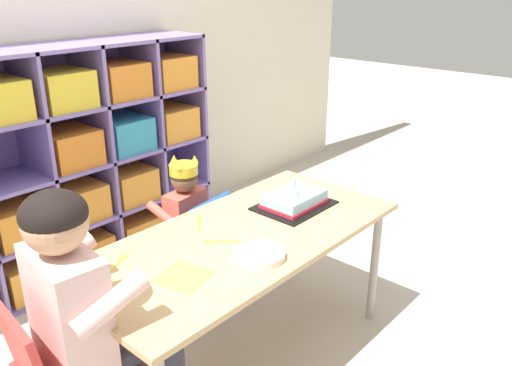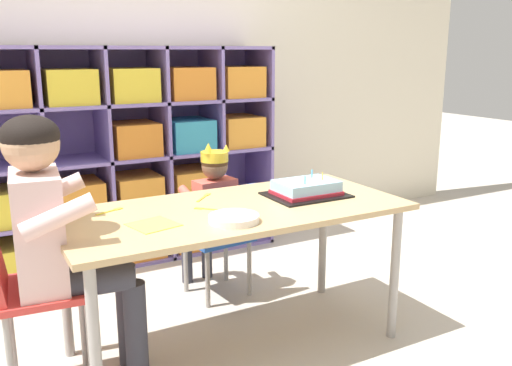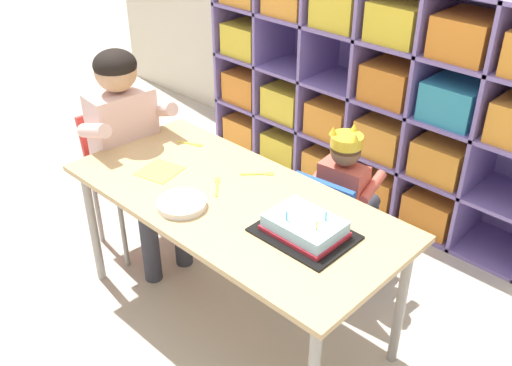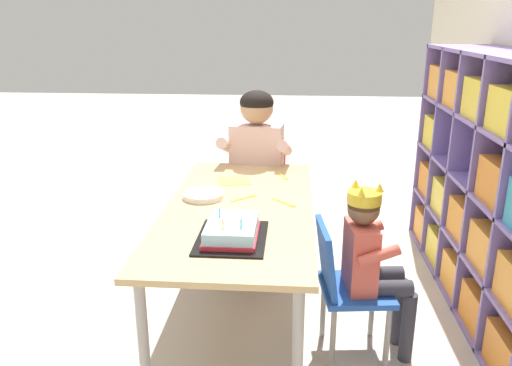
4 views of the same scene
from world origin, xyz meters
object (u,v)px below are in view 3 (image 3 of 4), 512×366
(adult_helper_seated, at_px, (130,136))
(birthday_cake_on_tray, at_px, (305,228))
(classroom_chair_adult_side, at_px, (123,166))
(fork_beside_plate_stack, at_px, (259,174))
(classroom_chair_blue, at_px, (333,221))
(activity_table, at_px, (232,210))
(fork_scattered_mid_table, at_px, (191,144))
(fork_by_napkin, at_px, (217,186))
(child_with_crown, at_px, (347,186))
(paper_plate_stack, at_px, (182,204))

(adult_helper_seated, relative_size, birthday_cake_on_tray, 3.07)
(classroom_chair_adult_side, xyz_separation_m, fork_beside_plate_stack, (0.76, 0.18, 0.19))
(classroom_chair_blue, distance_m, adult_helper_seated, 1.01)
(activity_table, relative_size, birthday_cake_on_tray, 4.16)
(classroom_chair_adult_side, distance_m, fork_scattered_mid_table, 0.43)
(classroom_chair_blue, bearing_deg, adult_helper_seated, 21.53)
(fork_by_napkin, bearing_deg, adult_helper_seated, -133.59)
(activity_table, height_order, fork_scattered_mid_table, fork_scattered_mid_table)
(birthday_cake_on_tray, xyz_separation_m, fork_by_napkin, (-0.47, 0.01, -0.03))
(fork_scattered_mid_table, relative_size, fork_beside_plate_stack, 1.06)
(activity_table, height_order, birthday_cake_on_tray, birthday_cake_on_tray)
(adult_helper_seated, height_order, fork_by_napkin, adult_helper_seated)
(fork_by_napkin, xyz_separation_m, fork_scattered_mid_table, (-0.35, 0.17, 0.00))
(child_with_crown, distance_m, paper_plate_stack, 0.80)
(classroom_chair_blue, distance_m, classroom_chair_adult_side, 1.07)
(fork_scattered_mid_table, bearing_deg, adult_helper_seated, 12.26)
(adult_helper_seated, xyz_separation_m, birthday_cake_on_tray, (1.05, -0.01, 0.01))
(activity_table, height_order, paper_plate_stack, paper_plate_stack)
(child_with_crown, bearing_deg, classroom_chair_blue, 89.40)
(activity_table, relative_size, classroom_chair_blue, 2.32)
(fork_beside_plate_stack, bearing_deg, fork_by_napkin, 26.14)
(paper_plate_stack, bearing_deg, child_with_crown, 72.05)
(child_with_crown, bearing_deg, classroom_chair_adult_side, 23.30)
(child_with_crown, relative_size, paper_plate_stack, 4.17)
(child_with_crown, bearing_deg, birthday_cake_on_tray, 104.19)
(classroom_chair_blue, relative_size, child_with_crown, 0.77)
(classroom_chair_blue, height_order, child_with_crown, child_with_crown)
(fork_scattered_mid_table, bearing_deg, child_with_crown, -171.54)
(activity_table, xyz_separation_m, child_with_crown, (0.15, 0.57, -0.08))
(fork_scattered_mid_table, bearing_deg, fork_beside_plate_stack, 158.78)
(child_with_crown, relative_size, classroom_chair_adult_side, 1.13)
(paper_plate_stack, xyz_separation_m, fork_beside_plate_stack, (0.05, 0.38, -0.01))
(classroom_chair_adult_side, height_order, fork_by_napkin, classroom_chair_adult_side)
(classroom_chair_adult_side, height_order, birthday_cake_on_tray, birthday_cake_on_tray)
(classroom_chair_blue, height_order, adult_helper_seated, adult_helper_seated)
(fork_scattered_mid_table, bearing_deg, classroom_chair_adult_side, 0.70)
(child_with_crown, xyz_separation_m, birthday_cake_on_tray, (0.21, -0.56, 0.17))
(child_with_crown, distance_m, fork_by_napkin, 0.63)
(birthday_cake_on_tray, bearing_deg, adult_helper_seated, 179.73)
(classroom_chair_blue, relative_size, paper_plate_stack, 3.19)
(adult_helper_seated, bearing_deg, child_with_crown, -51.03)
(adult_helper_seated, bearing_deg, classroom_chair_blue, -56.57)
(activity_table, relative_size, adult_helper_seated, 1.36)
(activity_table, bearing_deg, classroom_chair_blue, 70.83)
(fork_scattered_mid_table, bearing_deg, birthday_cake_on_tray, 144.11)
(classroom_chair_adult_side, distance_m, fork_beside_plate_stack, 0.80)
(paper_plate_stack, bearing_deg, fork_by_napkin, 94.24)
(classroom_chair_blue, bearing_deg, classroom_chair_adult_side, 18.11)
(fork_scattered_mid_table, bearing_deg, fork_by_napkin, 130.56)
(activity_table, distance_m, fork_beside_plate_stack, 0.22)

